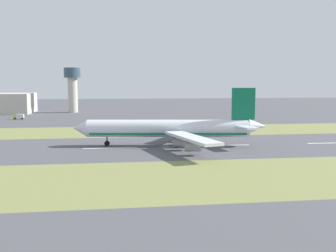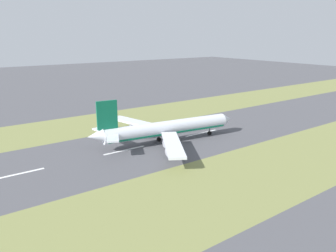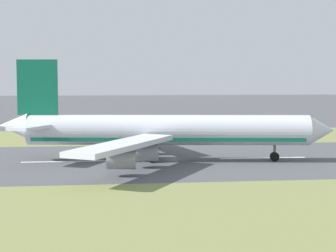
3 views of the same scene
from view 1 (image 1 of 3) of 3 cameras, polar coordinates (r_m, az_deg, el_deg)
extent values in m
plane|color=#4C4C51|center=(135.56, -0.32, -3.02)|extent=(800.00, 800.00, 0.00)
cube|color=olive|center=(92.01, 3.36, -7.54)|extent=(40.00, 600.00, 0.01)
cube|color=olive|center=(179.82, -2.19, -0.69)|extent=(40.00, 600.00, 0.01)
cube|color=silver|center=(155.60, 22.56, -2.29)|extent=(1.20, 18.00, 0.01)
cube|color=silver|center=(139.80, 8.24, -2.79)|extent=(1.20, 18.00, 0.01)
cube|color=silver|center=(134.45, -8.40, -3.16)|extent=(1.20, 18.00, 0.01)
cylinder|color=silver|center=(136.25, 0.00, -0.33)|extent=(13.62, 56.29, 6.00)
cone|color=silver|center=(139.67, -12.61, -0.32)|extent=(6.51, 5.76, 5.88)
cone|color=silver|center=(139.60, 12.83, 0.00)|extent=(5.87, 6.64, 5.10)
cube|color=#0F6647|center=(136.46, 0.00, -1.02)|extent=(13.02, 54.03, 0.70)
cube|color=silver|center=(119.22, 3.46, -1.75)|extent=(29.59, 12.89, 0.90)
cube|color=silver|center=(153.90, 2.70, 0.09)|extent=(28.13, 19.65, 0.90)
cylinder|color=#93939E|center=(127.84, 1.79, -2.30)|extent=(3.83, 5.19, 3.20)
cylinder|color=#93939E|center=(119.12, 3.60, -2.95)|extent=(3.83, 5.19, 3.20)
cylinder|color=#93939E|center=(145.65, 1.58, -1.23)|extent=(3.83, 5.19, 3.20)
cylinder|color=#93939E|center=(154.70, 2.79, -0.79)|extent=(3.83, 5.19, 3.20)
cube|color=#0F6647|center=(137.96, 10.88, 3.18)|extent=(1.89, 8.03, 11.00)
cube|color=silver|center=(133.20, 11.25, -0.18)|extent=(10.62, 6.09, 0.60)
cube|color=silver|center=(143.94, 10.41, 0.32)|extent=(10.92, 8.32, 0.60)
cylinder|color=#59595E|center=(138.42, -8.85, -1.85)|extent=(0.50, 0.50, 3.20)
cylinder|color=black|center=(138.65, -8.84, -2.50)|extent=(1.14, 1.91, 1.80)
cylinder|color=#59595E|center=(134.19, 1.28, -2.03)|extent=(0.50, 0.50, 3.20)
cylinder|color=black|center=(134.44, 1.28, -2.71)|extent=(1.14, 1.91, 1.80)
cylinder|color=#59595E|center=(139.34, 1.24, -1.72)|extent=(0.50, 0.50, 3.20)
cylinder|color=black|center=(139.57, 1.23, -2.37)|extent=(1.14, 1.91, 1.80)
cylinder|color=#BCB7A8|center=(297.62, -13.66, 4.38)|extent=(7.00, 7.00, 25.44)
cylinder|color=#334756|center=(297.55, -13.74, 7.52)|extent=(12.00, 12.00, 7.17)
cube|color=gold|center=(252.15, -21.30, 1.25)|extent=(2.22, 2.03, 2.00)
cube|color=silver|center=(251.48, -20.64, 1.33)|extent=(2.25, 4.03, 2.60)
cylinder|color=black|center=(251.17, -21.35, 1.00)|extent=(0.36, 1.00, 1.00)
cylinder|color=black|center=(253.31, -21.24, 1.04)|extent=(0.36, 1.00, 1.00)
cylinder|color=black|center=(250.27, -20.41, 1.02)|extent=(0.36, 1.00, 1.00)
cylinder|color=black|center=(252.41, -20.31, 1.06)|extent=(0.36, 1.00, 1.00)
camera|label=2|loc=(260.43, 13.95, 10.98)|focal=35.00mm
camera|label=3|loc=(246.65, -0.42, 5.13)|focal=60.00mm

